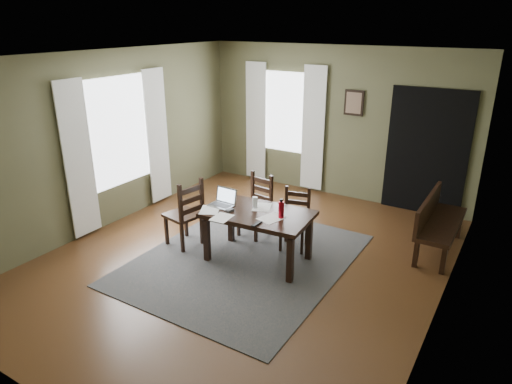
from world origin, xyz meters
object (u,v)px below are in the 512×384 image
Objects in this scene: chair_back_left at (256,206)px; bench at (437,219)px; laptop at (224,201)px; water_bottle at (281,209)px; chair_back_right at (295,220)px; dining_table at (258,218)px; chair_end at (186,214)px.

chair_back_left is 2.58m from bench.
laptop is 0.88m from water_bottle.
chair_back_left is 3.69× the size of water_bottle.
water_bottle reaches higher than laptop.
chair_back_right is at bearing 40.99° from laptop.
dining_table is 4.31× the size of laptop.
dining_table is 1.69× the size of chair_back_right.
water_bottle is at bearing -33.47° from chair_back_left.
chair_back_left is at bearing 139.45° from water_bottle.
chair_end is 1.50m from water_bottle.
chair_back_left is at bearing 153.21° from chair_end.
water_bottle is (1.45, 0.18, 0.33)m from chair_end.
chair_back_right is at bearing 98.92° from water_bottle.
chair_end is (-1.11, -0.17, -0.13)m from dining_table.
water_bottle is (0.88, 0.03, 0.06)m from laptop.
chair_back_right is 3.40× the size of water_bottle.
chair_back_right reaches higher than bench.
dining_table is 5.75× the size of water_bottle.
chair_end reaches higher than bench.
bench is (1.98, 1.56, -0.15)m from dining_table.
bench is 4.19× the size of laptop.
chair_end is at bearing -173.08° from water_bottle.
chair_end reaches higher than water_bottle.
water_bottle reaches higher than bench.
dining_table is at bearing 110.24° from chair_end.
bench is 2.29m from water_bottle.
chair_end reaches higher than chair_back_left.
chair_back_left is 0.66× the size of bench.
chair_back_left is 1.08× the size of chair_back_right.
chair_back_right is 1.07m from laptop.
chair_back_left is 0.70m from chair_back_right.
bench is at bearing 27.11° from chair_back_left.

